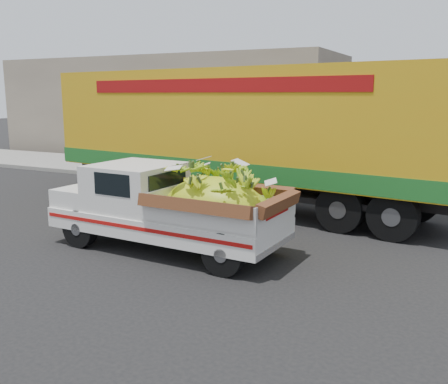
% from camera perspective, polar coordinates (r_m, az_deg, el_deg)
% --- Properties ---
extents(ground, '(100.00, 100.00, 0.00)m').
position_cam_1_polar(ground, '(11.18, -12.43, -5.41)').
color(ground, black).
rests_on(ground, ground).
extents(curb, '(60.00, 0.25, 0.15)m').
position_cam_1_polar(curb, '(16.82, 2.18, 0.63)').
color(curb, gray).
rests_on(curb, ground).
extents(sidewalk, '(60.00, 4.00, 0.14)m').
position_cam_1_polar(sidewalk, '(18.73, 4.83, 1.66)').
color(sidewalk, gray).
rests_on(sidewalk, ground).
extents(building_left, '(18.00, 6.00, 5.00)m').
position_cam_1_polar(building_left, '(27.43, -6.24, 9.71)').
color(building_left, gray).
rests_on(building_left, ground).
extents(pickup_truck, '(4.98, 2.03, 1.71)m').
position_cam_1_polar(pickup_truck, '(9.93, -4.83, -1.78)').
color(pickup_truck, black).
rests_on(pickup_truck, ground).
extents(semi_trailer, '(12.06, 4.15, 3.80)m').
position_cam_1_polar(semi_trailer, '(13.96, 1.53, 6.96)').
color(semi_trailer, black).
rests_on(semi_trailer, ground).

